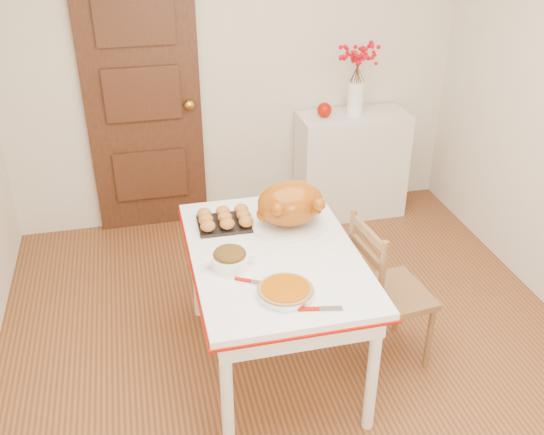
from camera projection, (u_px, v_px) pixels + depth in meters
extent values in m
cube|color=#503116|center=(303.00, 374.00, 3.52)|extent=(3.50, 4.00, 0.00)
cube|color=silver|center=(234.00, 65.00, 4.59)|extent=(3.50, 0.00, 2.50)
cube|color=#321B10|center=(143.00, 102.00, 4.54)|extent=(0.85, 0.06, 2.06)
cube|color=silver|center=(351.00, 165.00, 4.99)|extent=(0.86, 0.38, 0.86)
sphere|color=#A50C00|center=(324.00, 110.00, 4.70)|extent=(0.11, 0.11, 0.11)
cylinder|color=#9A4600|center=(286.00, 290.00, 2.87)|extent=(0.33, 0.33, 0.06)
cylinder|color=white|center=(272.00, 200.00, 3.59)|extent=(0.08, 0.08, 0.12)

